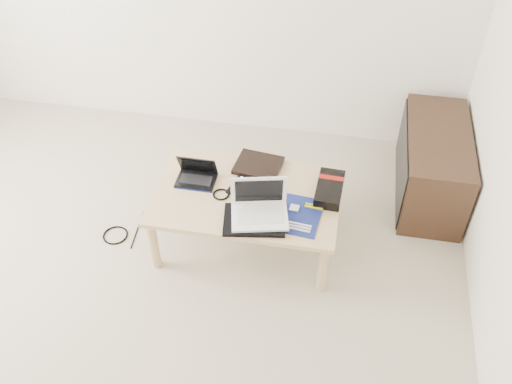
% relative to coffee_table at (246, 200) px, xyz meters
% --- Properties ---
extents(ground, '(4.00, 4.00, 0.00)m').
position_rel_coffee_table_xyz_m(ground, '(-0.64, -0.78, -0.35)').
color(ground, '#C1B69C').
rests_on(ground, ground).
extents(room_shell, '(4.20, 4.20, 2.70)m').
position_rel_coffee_table_xyz_m(room_shell, '(-0.64, -0.78, 1.32)').
color(room_shell, white).
rests_on(room_shell, ground).
extents(coffee_table, '(1.10, 0.70, 0.40)m').
position_rel_coffee_table_xyz_m(coffee_table, '(0.00, 0.00, 0.00)').
color(coffee_table, '#D4AF7F').
rests_on(coffee_table, ground).
extents(media_cabinet, '(0.41, 0.90, 0.50)m').
position_rel_coffee_table_xyz_m(media_cabinet, '(1.13, 0.67, -0.10)').
color(media_cabinet, '#3B2818').
rests_on(media_cabinet, ground).
extents(book, '(0.31, 0.27, 0.03)m').
position_rel_coffee_table_xyz_m(book, '(0.03, 0.26, 0.06)').
color(book, black).
rests_on(book, coffee_table).
extents(netbook, '(0.24, 0.17, 0.16)m').
position_rel_coffee_table_xyz_m(netbook, '(-0.32, 0.07, 0.08)').
color(netbook, black).
rests_on(netbook, coffee_table).
extents(tablet, '(0.27, 0.23, 0.01)m').
position_rel_coffee_table_xyz_m(tablet, '(0.01, 0.04, 0.05)').
color(tablet, black).
rests_on(tablet, coffee_table).
extents(remote, '(0.05, 0.22, 0.02)m').
position_rel_coffee_table_xyz_m(remote, '(0.17, 0.05, 0.06)').
color(remote, silver).
rests_on(remote, coffee_table).
extents(neoprene_sleeve, '(0.38, 0.30, 0.02)m').
position_rel_coffee_table_xyz_m(neoprene_sleeve, '(0.09, -0.21, 0.06)').
color(neoprene_sleeve, black).
rests_on(neoprene_sleeve, coffee_table).
extents(white_laptop, '(0.36, 0.29, 0.23)m').
position_rel_coffee_table_xyz_m(white_laptop, '(0.11, -0.17, 0.12)').
color(white_laptop, white).
rests_on(white_laptop, neoprene_sleeve).
extents(motherboard, '(0.28, 0.34, 0.01)m').
position_rel_coffee_table_xyz_m(motherboard, '(0.32, -0.12, 0.05)').
color(motherboard, navy).
rests_on(motherboard, coffee_table).
extents(gpu_box, '(0.16, 0.31, 0.07)m').
position_rel_coffee_table_xyz_m(gpu_box, '(0.48, 0.10, 0.08)').
color(gpu_box, black).
rests_on(gpu_box, coffee_table).
extents(cable_coil, '(0.11, 0.11, 0.01)m').
position_rel_coffee_table_xyz_m(cable_coil, '(-0.14, -0.03, 0.05)').
color(cable_coil, black).
rests_on(cable_coil, coffee_table).
extents(floor_cable_coil, '(0.21, 0.21, 0.01)m').
position_rel_coffee_table_xyz_m(floor_cable_coil, '(-0.84, -0.12, -0.35)').
color(floor_cable_coil, black).
rests_on(floor_cable_coil, ground).
extents(floor_cable_trail, '(0.04, 0.33, 0.01)m').
position_rel_coffee_table_xyz_m(floor_cable_trail, '(-0.72, -0.04, -0.35)').
color(floor_cable_trail, black).
rests_on(floor_cable_trail, ground).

